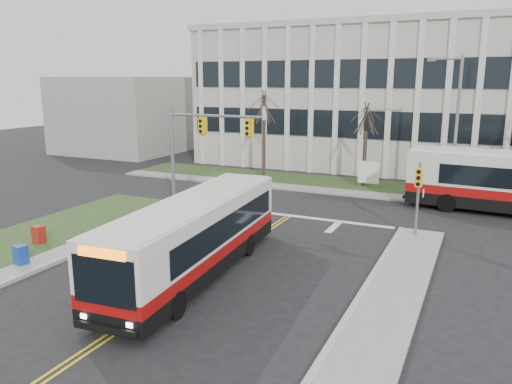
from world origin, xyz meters
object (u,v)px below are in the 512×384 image
object	(u,v)px
bus_main	(195,238)
streetlight	(454,120)
directory_sign	(369,173)
newspaper_box_red	(39,236)
newspaper_box_blue	(21,256)

from	to	relation	value
bus_main	streetlight	bearing A→B (deg)	61.15
directory_sign	newspaper_box_red	xyz separation A→B (m)	(-11.43, -19.27, -0.70)
streetlight	directory_sign	distance (m)	6.96
bus_main	newspaper_box_red	xyz separation A→B (m)	(-8.75, 0.02, -1.06)
bus_main	newspaper_box_blue	world-z (taller)	bus_main
bus_main	newspaper_box_red	distance (m)	8.82
newspaper_box_blue	newspaper_box_red	distance (m)	2.88
streetlight	newspaper_box_red	world-z (taller)	streetlight
newspaper_box_red	directory_sign	bearing A→B (deg)	62.30
directory_sign	bus_main	xyz separation A→B (m)	(-2.68, -19.30, 0.37)
newspaper_box_blue	newspaper_box_red	world-z (taller)	same
newspaper_box_blue	newspaper_box_red	bearing A→B (deg)	133.75
bus_main	newspaper_box_red	size ratio (longest dim) A/B	12.13
streetlight	bus_main	world-z (taller)	streetlight
bus_main	newspaper_box_red	bearing A→B (deg)	175.50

